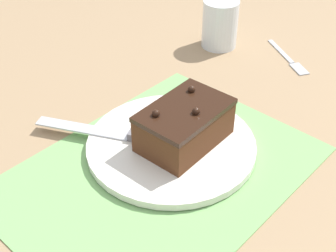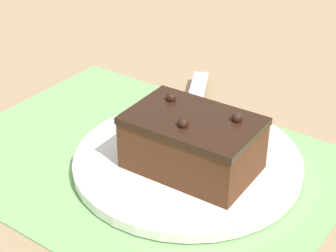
# 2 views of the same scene
# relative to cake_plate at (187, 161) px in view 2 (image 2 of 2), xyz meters

# --- Properties ---
(ground_plane) EXTENTS (3.00, 3.00, 0.00)m
(ground_plane) POSITION_rel_cake_plate_xyz_m (-0.05, -0.02, -0.01)
(ground_plane) COLOR #9E7F5B
(placemat_woven) EXTENTS (0.46, 0.34, 0.00)m
(placemat_woven) POSITION_rel_cake_plate_xyz_m (-0.05, -0.02, -0.01)
(placemat_woven) COLOR #7AB266
(placemat_woven) RESTS_ON ground_plane
(cake_plate) EXTENTS (0.27, 0.27, 0.01)m
(cake_plate) POSITION_rel_cake_plate_xyz_m (0.00, 0.00, 0.00)
(cake_plate) COLOR white
(cake_plate) RESTS_ON placemat_woven
(chocolate_cake) EXTENTS (0.15, 0.10, 0.07)m
(chocolate_cake) POSITION_rel_cake_plate_xyz_m (0.02, -0.01, 0.04)
(chocolate_cake) COLOR #512D19
(chocolate_cake) RESTS_ON cake_plate
(serving_knife) EXTENTS (0.12, 0.22, 0.01)m
(serving_knife) POSITION_rel_cake_plate_xyz_m (-0.04, 0.06, 0.01)
(serving_knife) COLOR slate
(serving_knife) RESTS_ON cake_plate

